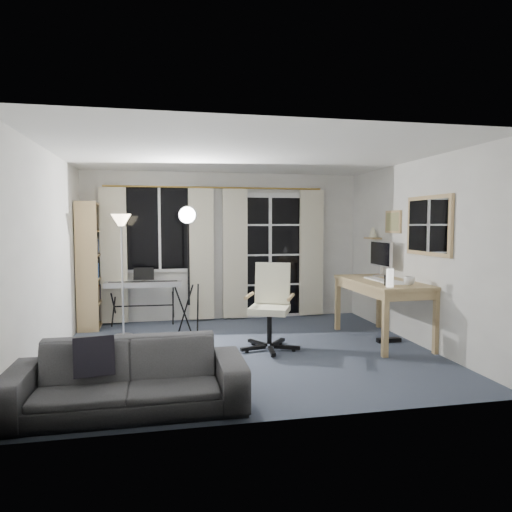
{
  "coord_description": "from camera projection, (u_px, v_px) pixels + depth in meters",
  "views": [
    {
      "loc": [
        -0.98,
        -5.45,
        1.58
      ],
      "look_at": [
        0.19,
        0.35,
        1.15
      ],
      "focal_mm": 32.0,
      "sensor_mm": 36.0,
      "label": 1
    }
  ],
  "objects": [
    {
      "name": "desk",
      "position": [
        382.0,
        288.0,
        6.1
      ],
      "size": [
        0.79,
        1.54,
        0.82
      ],
      "rotation": [
        0.0,
        0.0,
        0.02
      ],
      "color": "tan",
      "rests_on": "floor"
    },
    {
      "name": "french_door",
      "position": [
        270.0,
        256.0,
        7.64
      ],
      "size": [
        1.32,
        0.09,
        2.11
      ],
      "color": "white",
      "rests_on": "floor"
    },
    {
      "name": "curtains",
      "position": [
        217.0,
        253.0,
        7.37
      ],
      "size": [
        3.6,
        0.07,
        2.13
      ],
      "color": "gold",
      "rests_on": "floor"
    },
    {
      "name": "mug",
      "position": [
        409.0,
        280.0,
        5.62
      ],
      "size": [
        0.14,
        0.11,
        0.13
      ],
      "primitive_type": "imported",
      "rotation": [
        0.0,
        0.0,
        0.02
      ],
      "color": "silver",
      "rests_on": "desk"
    },
    {
      "name": "window",
      "position": [
        160.0,
        228.0,
        7.25
      ],
      "size": [
        1.2,
        0.08,
        1.4
      ],
      "color": "white",
      "rests_on": "floor"
    },
    {
      "name": "torchiere_lamp",
      "position": [
        122.0,
        238.0,
        6.25
      ],
      "size": [
        0.33,
        0.33,
        1.7
      ],
      "rotation": [
        0.0,
        0.0,
        -0.26
      ],
      "color": "#B2B2B7",
      "rests_on": "floor"
    },
    {
      "name": "bookshelf",
      "position": [
        88.0,
        268.0,
        6.93
      ],
      "size": [
        0.32,
        0.89,
        1.9
      ],
      "rotation": [
        0.0,
        0.0,
        0.02
      ],
      "color": "tan",
      "rests_on": "floor"
    },
    {
      "name": "floor",
      "position": [
        247.0,
        352.0,
        5.64
      ],
      "size": [
        4.5,
        4.0,
        0.02
      ],
      "primitive_type": "cube",
      "color": "#374051",
      "rests_on": "ground"
    },
    {
      "name": "wall_mirror",
      "position": [
        429.0,
        226.0,
        5.62
      ],
      "size": [
        0.04,
        0.94,
        0.74
      ],
      "color": "tan",
      "rests_on": "floor"
    },
    {
      "name": "keyboard_piano",
      "position": [
        143.0,
        285.0,
        6.99
      ],
      "size": [
        1.16,
        0.59,
        0.83
      ],
      "rotation": [
        0.0,
        0.0,
        -0.04
      ],
      "color": "black",
      "rests_on": "floor"
    },
    {
      "name": "framed_print",
      "position": [
        393.0,
        222.0,
        6.5
      ],
      "size": [
        0.03,
        0.42,
        0.32
      ],
      "color": "tan",
      "rests_on": "floor"
    },
    {
      "name": "studio_light",
      "position": [
        188.0,
        230.0,
        6.35
      ],
      "size": [
        0.36,
        0.37,
        1.85
      ],
      "rotation": [
        0.0,
        0.0,
        -0.14
      ],
      "color": "black",
      "rests_on": "floor"
    },
    {
      "name": "desk_clutter",
      "position": [
        386.0,
        296.0,
        5.86
      ],
      "size": [
        0.47,
        0.93,
        1.03
      ],
      "rotation": [
        0.0,
        0.0,
        0.02
      ],
      "color": "white",
      "rests_on": "desk"
    },
    {
      "name": "wall_shelf",
      "position": [
        373.0,
        234.0,
        6.99
      ],
      "size": [
        0.16,
        0.3,
        0.18
      ],
      "color": "tan",
      "rests_on": "floor"
    },
    {
      "name": "monitor",
      "position": [
        381.0,
        255.0,
        6.55
      ],
      "size": [
        0.2,
        0.59,
        0.51
      ],
      "rotation": [
        0.0,
        0.0,
        0.02
      ],
      "color": "silver",
      "rests_on": "desk"
    },
    {
      "name": "office_chair",
      "position": [
        271.0,
        298.0,
        5.77
      ],
      "size": [
        0.75,
        0.76,
        1.08
      ],
      "rotation": [
        0.0,
        0.0,
        -0.41
      ],
      "color": "black",
      "rests_on": "floor"
    },
    {
      "name": "sofa",
      "position": [
        127.0,
        365.0,
        3.84
      ],
      "size": [
        1.97,
        0.58,
        0.77
      ],
      "rotation": [
        0.0,
        0.0,
        0.0
      ],
      "color": "#2C2C2F",
      "rests_on": "floor"
    }
  ]
}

